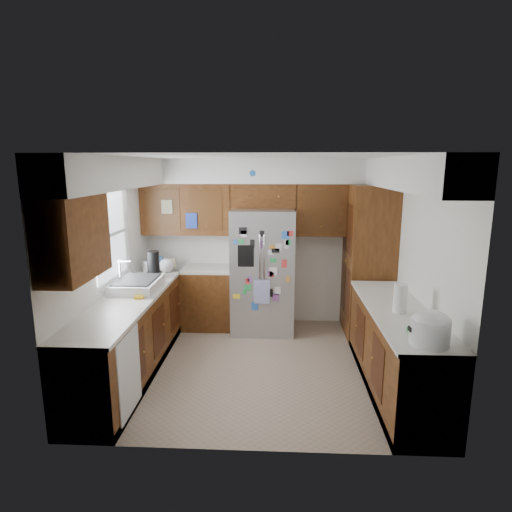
# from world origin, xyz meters

# --- Properties ---
(floor) EXTENTS (3.60, 3.60, 0.00)m
(floor) POSITION_xyz_m (0.00, 0.00, 0.00)
(floor) COLOR tan
(floor) RESTS_ON ground
(room_shell) EXTENTS (3.64, 3.24, 2.52)m
(room_shell) POSITION_xyz_m (-0.11, 0.36, 1.82)
(room_shell) COLOR white
(room_shell) RESTS_ON ground
(left_counter_run) EXTENTS (1.36, 3.20, 0.92)m
(left_counter_run) POSITION_xyz_m (-1.36, 0.03, 0.43)
(left_counter_run) COLOR #3F200C
(left_counter_run) RESTS_ON ground
(right_counter_run) EXTENTS (0.63, 2.25, 0.92)m
(right_counter_run) POSITION_xyz_m (1.50, -0.47, 0.42)
(right_counter_run) COLOR #3F200C
(right_counter_run) RESTS_ON ground
(pantry) EXTENTS (0.60, 0.90, 2.15)m
(pantry) POSITION_xyz_m (1.50, 1.15, 1.07)
(pantry) COLOR #3F200C
(pantry) RESTS_ON ground
(fridge) EXTENTS (0.90, 0.79, 1.80)m
(fridge) POSITION_xyz_m (-0.00, 1.20, 0.90)
(fridge) COLOR #9D9EA2
(fridge) RESTS_ON ground
(bridge_cabinet) EXTENTS (0.96, 0.34, 0.35)m
(bridge_cabinet) POSITION_xyz_m (0.00, 1.43, 1.98)
(bridge_cabinet) COLOR #3F200C
(bridge_cabinet) RESTS_ON fridge
(fridge_top_items) EXTENTS (0.64, 0.38, 0.30)m
(fridge_top_items) POSITION_xyz_m (0.01, 1.40, 2.28)
(fridge_top_items) COLOR #2566B6
(fridge_top_items) RESTS_ON bridge_cabinet
(sink_assembly) EXTENTS (0.52, 0.75, 0.37)m
(sink_assembly) POSITION_xyz_m (-1.50, 0.10, 0.99)
(sink_assembly) COLOR white
(sink_assembly) RESTS_ON left_counter_run
(left_counter_clutter) EXTENTS (0.40, 0.93, 0.38)m
(left_counter_clutter) POSITION_xyz_m (-1.44, 0.82, 1.05)
(left_counter_clutter) COLOR black
(left_counter_clutter) RESTS_ON left_counter_run
(rice_cooker) EXTENTS (0.34, 0.33, 0.29)m
(rice_cooker) POSITION_xyz_m (1.50, -1.38, 1.07)
(rice_cooker) COLOR white
(rice_cooker) RESTS_ON right_counter_run
(paper_towel) EXTENTS (0.14, 0.14, 0.30)m
(paper_towel) POSITION_xyz_m (1.47, -0.59, 1.07)
(paper_towel) COLOR white
(paper_towel) RESTS_ON right_counter_run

